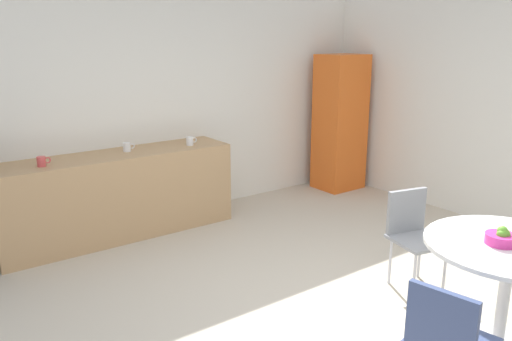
% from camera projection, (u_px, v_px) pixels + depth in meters
% --- Properties ---
extents(ground_plane, '(6.00, 6.00, 0.00)m').
position_uv_depth(ground_plane, '(334.00, 324.00, 3.86)').
color(ground_plane, beige).
extents(wall_back, '(6.00, 0.10, 2.60)m').
position_uv_depth(wall_back, '(154.00, 107.00, 5.87)').
color(wall_back, white).
rests_on(wall_back, ground_plane).
extents(counter_block, '(2.48, 0.60, 0.90)m').
position_uv_depth(counter_block, '(118.00, 195.00, 5.46)').
color(counter_block, tan).
rests_on(counter_block, ground_plane).
extents(locker_cabinet, '(0.60, 0.50, 1.85)m').
position_uv_depth(locker_cabinet, '(340.00, 123.00, 7.06)').
color(locker_cabinet, orange).
rests_on(locker_cabinet, ground_plane).
extents(round_table, '(1.12, 1.12, 0.76)m').
position_uv_depth(round_table, '(508.00, 262.00, 3.46)').
color(round_table, silver).
rests_on(round_table, ground_plane).
extents(chair_navy, '(0.49, 0.49, 0.83)m').
position_uv_depth(chair_navy, '(446.00, 336.00, 2.80)').
color(chair_navy, silver).
rests_on(chair_navy, ground_plane).
extents(chair_gray, '(0.51, 0.51, 0.83)m').
position_uv_depth(chair_gray, '(412.00, 227.00, 4.36)').
color(chair_gray, silver).
rests_on(chair_gray, ground_plane).
extents(fruit_bowl, '(0.20, 0.20, 0.13)m').
position_uv_depth(fruit_bowl, '(502.00, 237.00, 3.40)').
color(fruit_bowl, '#D8338C').
rests_on(fruit_bowl, round_table).
extents(mug_white, '(0.13, 0.08, 0.09)m').
position_uv_depth(mug_white, '(190.00, 141.00, 5.75)').
color(mug_white, white).
rests_on(mug_white, counter_block).
extents(mug_green, '(0.13, 0.08, 0.09)m').
position_uv_depth(mug_green, '(42.00, 161.00, 4.83)').
color(mug_green, '#D84C4C').
rests_on(mug_green, counter_block).
extents(mug_red, '(0.13, 0.08, 0.09)m').
position_uv_depth(mug_red, '(127.00, 147.00, 5.45)').
color(mug_red, white).
rests_on(mug_red, counter_block).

